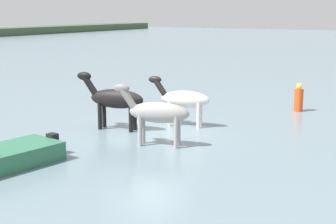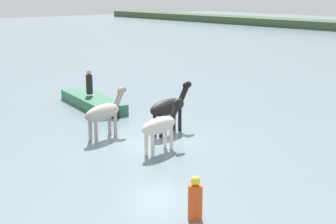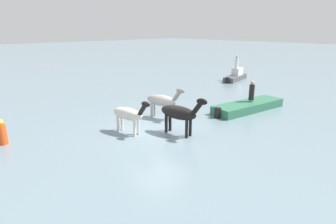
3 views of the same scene
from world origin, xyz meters
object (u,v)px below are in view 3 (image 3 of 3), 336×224
Objects in this scene: horse_dark_mare at (129,114)px; boat_tender_starboard at (248,107)px; horse_mid_herd at (180,113)px; boat_skiff_near at (236,77)px; person_helmsman_aft at (237,62)px; person_boatman_standing at (252,91)px; horse_dun_straggler at (163,101)px; buoy_channel_marker at (2,133)px.

horse_dark_mare reaches higher than boat_tender_starboard.
boat_skiff_near is (-14.10, -6.16, -0.76)m from horse_mid_herd.
boat_tender_starboard is 1.39× the size of boat_skiff_near.
person_helmsman_aft reaches higher than boat_tender_starboard.
person_boatman_standing is at bearing 7.13° from boat_tender_starboard.
boat_skiff_near is (-15.72, -4.41, -0.66)m from horse_dark_mare.
horse_dark_mare is at bearing -93.41° from horse_dun_straggler.
person_helmsman_aft is (-12.98, -3.79, 0.69)m from horse_dun_straggler.
horse_dun_straggler is 13.60m from boat_skiff_near.
horse_dark_mare is (2.69, 0.59, -0.06)m from horse_dun_straggler.
horse_mid_herd is 6.18m from person_boatman_standing.
horse_dark_mare is at bearing 150.07° from buoy_channel_marker.
person_helmsman_aft reaches higher than person_boatman_standing.
boat_tender_starboard is 13.06m from buoy_channel_marker.
horse_dun_straggler is (-1.07, -2.33, -0.05)m from horse_mid_herd.
person_boatman_standing is at bearing 159.99° from buoy_channel_marker.
person_boatman_standing is at bearing 38.32° from person_helmsman_aft.
buoy_channel_marker reaches higher than boat_tender_starboard.
boat_tender_starboard is at bearing 79.29° from horse_mid_herd.
person_helmsman_aft is at bearing 103.71° from horse_mid_herd.
person_boatman_standing is (-0.27, 0.01, 0.97)m from boat_tender_starboard.
horse_mid_herd is 1.11× the size of horse_dark_mare.
person_helmsman_aft is 20.49m from buoy_channel_marker.
horse_mid_herd is at bearing -172.24° from boat_tender_starboard.
person_boatman_standing is (7.92, 6.26, 0.85)m from boat_skiff_near.
horse_dark_mare is at bearing 15.60° from person_helmsman_aft.
horse_mid_herd is at bearing 23.55° from person_helmsman_aft.
person_helmsman_aft is (-14.05, -6.12, 0.64)m from horse_mid_herd.
person_boatman_standing reaches higher than horse_dark_mare.
buoy_channel_marker is (7.40, -2.12, -0.50)m from horse_dun_straggler.
horse_mid_herd is 2.10× the size of person_boatman_standing.
person_helmsman_aft is (-8.15, -6.21, 1.53)m from boat_tender_starboard.
boat_tender_starboard is (-5.91, 0.09, -0.89)m from horse_mid_herd.
horse_mid_herd is 2.39m from horse_dark_mare.
horse_mid_herd is 0.47× the size of boat_tender_starboard.
horse_dark_mare is 16.29m from person_helmsman_aft.
horse_dun_straggler is 7.72m from buoy_channel_marker.
horse_dun_straggler is 2.07× the size of buoy_channel_marker.
person_boatman_standing is (-5.11, 2.43, 0.14)m from horse_dun_straggler.
boat_tender_starboard is at bearing -1.51° from person_boatman_standing.
horse_dun_straggler is at bearing 90.09° from horse_dark_mare.
horse_dun_straggler is 2.76m from horse_dark_mare.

